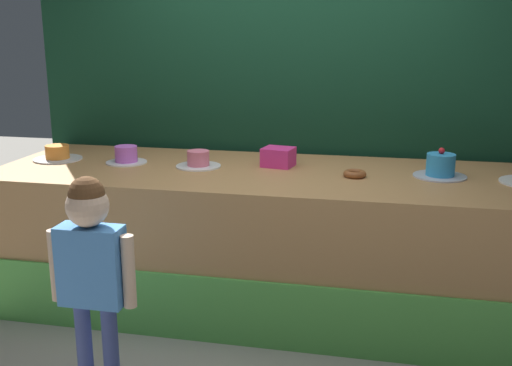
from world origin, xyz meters
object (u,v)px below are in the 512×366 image
object	(u,v)px
donut	(355,174)
cake_left	(126,156)
pink_box	(278,157)
cake_center	(198,160)
child_figure	(91,259)
cake_far_left	(58,154)
cake_right	(440,167)

from	to	relation	value
donut	cake_left	bearing A→B (deg)	177.09
pink_box	cake_center	size ratio (longest dim) A/B	0.66
child_figure	cake_center	world-z (taller)	child_figure
child_figure	cake_far_left	bearing A→B (deg)	124.75
cake_right	cake_left	bearing A→B (deg)	-179.07
child_figure	cake_far_left	distance (m)	1.56
cake_center	cake_right	distance (m)	1.54
child_figure	cake_center	distance (m)	1.28
pink_box	cake_left	world-z (taller)	pink_box
child_figure	cake_right	distance (m)	2.15
child_figure	cake_left	xyz separation A→B (m)	(-0.36, 1.26, 0.23)
cake_far_left	cake_left	world-z (taller)	cake_left
donut	cake_center	distance (m)	1.03
cake_center	cake_right	world-z (taller)	cake_right
donut	cake_center	world-z (taller)	cake_center
pink_box	cake_right	bearing A→B (deg)	-4.78
cake_far_left	cake_left	distance (m)	0.51
pink_box	cake_left	xyz separation A→B (m)	(-1.03, -0.12, -0.01)
cake_left	cake_center	distance (m)	0.51
cake_left	cake_center	xyz separation A→B (m)	(0.51, -0.01, -0.01)
cake_far_left	cake_left	xyz separation A→B (m)	(0.51, -0.00, 0.01)
donut	cake_right	size ratio (longest dim) A/B	0.44
donut	cake_left	size ratio (longest dim) A/B	0.52
pink_box	child_figure	bearing A→B (deg)	-115.65
pink_box	cake_left	bearing A→B (deg)	-173.39
child_figure	cake_far_left	xyz separation A→B (m)	(-0.88, 1.27, 0.22)
pink_box	cake_right	distance (m)	1.03
donut	cake_left	distance (m)	1.55
donut	cake_left	world-z (taller)	cake_left
cake_far_left	cake_center	bearing A→B (deg)	-0.65
cake_center	cake_right	size ratio (longest dim) A/B	0.91
cake_left	pink_box	bearing A→B (deg)	6.61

